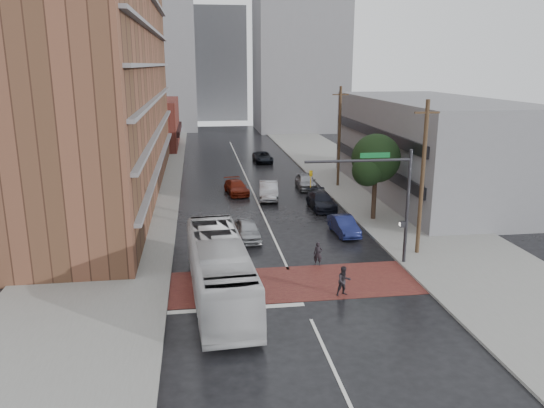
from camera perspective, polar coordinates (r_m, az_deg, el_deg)
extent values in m
plane|color=black|center=(30.06, 2.58, -8.86)|extent=(160.00, 160.00, 0.00)
cube|color=maroon|center=(30.51, 2.41, -8.47)|extent=(14.00, 5.00, 0.02)
cube|color=gray|center=(53.77, -14.61, 1.45)|extent=(9.00, 90.00, 0.15)
cube|color=gray|center=(55.95, 9.49, 2.24)|extent=(9.00, 90.00, 0.15)
cube|color=brown|center=(51.83, -18.62, 16.22)|extent=(10.00, 44.00, 28.00)
cube|color=maroon|center=(81.77, -12.95, 8.44)|extent=(8.00, 16.00, 7.00)
cube|color=slate|center=(52.35, 16.59, 5.90)|extent=(11.00, 26.00, 9.00)
cube|color=slate|center=(105.48, -13.43, 16.58)|extent=(18.00, 16.00, 32.00)
cube|color=slate|center=(101.05, 3.04, 18.17)|extent=(16.00, 14.00, 36.00)
cube|color=slate|center=(122.15, -5.83, 14.72)|extent=(12.00, 10.00, 24.00)
cylinder|color=#332319|center=(42.57, 10.93, 0.87)|extent=(0.36, 0.36, 4.00)
sphere|color=black|center=(41.97, 11.13, 4.85)|extent=(3.80, 3.80, 3.80)
sphere|color=black|center=(41.08, 10.24, 3.54)|extent=(2.40, 2.40, 2.40)
sphere|color=black|center=(43.08, 11.75, 4.26)|extent=(2.60, 2.60, 2.60)
cylinder|color=#2D2D33|center=(33.17, 14.34, -0.44)|extent=(0.20, 0.20, 7.20)
cylinder|color=#2D2D33|center=(31.44, 9.27, 4.61)|extent=(6.40, 0.16, 0.16)
imported|color=gold|center=(30.93, 4.22, 2.71)|extent=(0.20, 0.16, 1.00)
cube|color=#0C5926|center=(31.70, 11.02, 5.17)|extent=(1.80, 0.05, 0.30)
cube|color=#2D2D33|center=(33.34, 13.84, -2.12)|extent=(0.30, 0.30, 0.35)
cylinder|color=#473321|center=(34.77, 15.86, 2.52)|extent=(0.26, 0.26, 10.00)
cube|color=#473321|center=(34.16, 16.36, 9.42)|extent=(1.60, 0.12, 0.12)
cylinder|color=#473321|center=(53.39, 7.25, 7.10)|extent=(0.26, 0.26, 10.00)
cube|color=#473321|center=(53.00, 7.40, 11.60)|extent=(1.60, 0.12, 0.12)
imported|color=#BBBBBE|center=(28.07, -5.65, -7.08)|extent=(3.45, 11.88, 3.27)
imported|color=black|center=(32.88, 4.97, -5.37)|extent=(0.63, 0.50, 1.50)
imported|color=black|center=(28.90, 7.75, -8.22)|extent=(0.91, 0.77, 1.65)
imported|color=#989A9F|center=(37.60, -2.65, -2.80)|extent=(1.85, 4.17, 1.39)
imported|color=#A1A2A8|center=(48.85, -0.37, 1.48)|extent=(2.22, 4.99, 1.59)
imported|color=maroon|center=(50.86, -3.86, 1.82)|extent=(2.44, 4.70, 1.30)
imported|color=black|center=(67.36, -1.01, 5.08)|extent=(2.30, 4.81, 1.32)
imported|color=#151B4A|center=(39.04, 7.73, -2.30)|extent=(1.63, 4.09, 1.32)
imported|color=black|center=(45.71, 5.32, 0.35)|extent=(2.03, 4.80, 1.38)
imported|color=#95979C|center=(52.97, 3.65, 2.47)|extent=(1.97, 4.53, 1.52)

